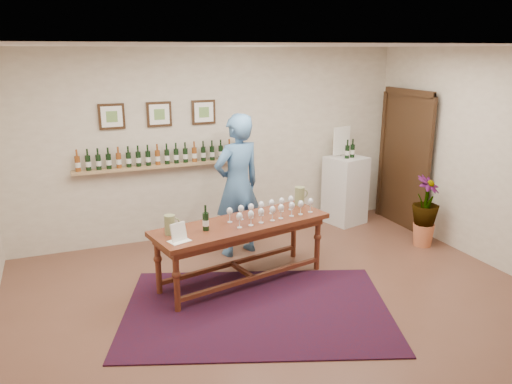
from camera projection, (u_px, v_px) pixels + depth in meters
name	position (u px, v px, depth m)	size (l,w,h in m)	color
ground	(282.00, 304.00, 5.63)	(6.00, 6.00, 0.00)	brown
room_shell	(357.00, 159.00, 7.73)	(6.00, 6.00, 6.00)	beige
rug	(257.00, 309.00, 5.49)	(2.88, 1.92, 0.02)	#410B13
tasting_table	(242.00, 231.00, 6.00)	(2.28, 1.13, 0.77)	#4D2513
table_glasses	(266.00, 211.00, 6.08)	(1.38, 0.32, 0.19)	silver
table_bottles	(203.00, 216.00, 5.69)	(0.31, 0.17, 0.33)	black
pitcher_left	(170.00, 225.00, 5.55)	(0.14, 0.14, 0.22)	olive
pitcher_right	(300.00, 196.00, 6.61)	(0.15, 0.15, 0.24)	olive
menu_card	(179.00, 232.00, 5.37)	(0.22, 0.16, 0.20)	white
display_pedestal	(345.00, 190.00, 8.14)	(0.55, 0.55, 1.10)	silver
pedestal_bottles	(350.00, 148.00, 7.89)	(0.33, 0.09, 0.33)	black
info_sign	(342.00, 141.00, 8.02)	(0.36, 0.02, 0.50)	white
potted_plant	(425.00, 211.00, 7.16)	(0.64, 0.64, 0.89)	#C76A42
person	(238.00, 186.00, 6.77)	(0.72, 0.47, 1.96)	#3E6693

